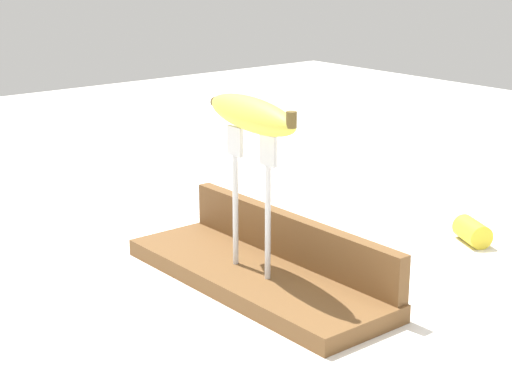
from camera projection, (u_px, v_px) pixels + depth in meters
The scene contains 6 objects.
ground_plane at pixel (256, 286), 1.03m from camera, with size 3.00×3.00×0.00m, color silver.
wooden_board at pixel (256, 277), 1.03m from camera, with size 0.39×0.13×0.02m, color brown.
board_backstop at pixel (291, 237), 1.05m from camera, with size 0.38×0.02×0.06m, color brown.
fork_stand_center at pixel (251, 188), 0.99m from camera, with size 0.09×0.01×0.18m.
banana_raised_center at pixel (251, 114), 0.97m from camera, with size 0.19×0.07×0.04m.
banana_chunk_near at pixel (472, 231), 1.18m from camera, with size 0.07×0.06×0.03m.
Camera 1 is at (0.74, -0.61, 0.41)m, focal length 58.18 mm.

